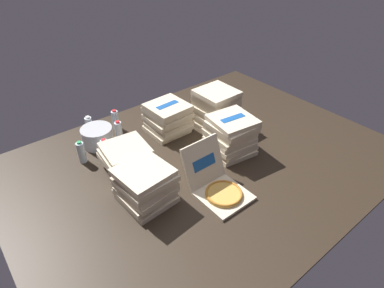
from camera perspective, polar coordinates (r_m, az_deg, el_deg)
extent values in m
cube|color=#2D2319|center=(2.84, 2.12, -2.98)|extent=(3.20, 2.40, 0.02)
cube|color=beige|center=(2.50, 5.53, -8.98)|extent=(0.35, 0.35, 0.02)
cylinder|color=gold|center=(2.48, 5.56, -8.64)|extent=(0.28, 0.28, 0.02)
torus|color=#B1712A|center=(2.48, 5.57, -8.49)|extent=(0.28, 0.28, 0.02)
cube|color=beige|center=(2.51, 2.01, -3.22)|extent=(0.35, 0.14, 0.33)
cube|color=#19519E|center=(2.50, 2.15, -3.26)|extent=(0.21, 0.03, 0.08)
cube|color=beige|center=(2.80, -10.99, -3.59)|extent=(0.39, 0.39, 0.04)
cube|color=beige|center=(2.77, -11.11, -2.89)|extent=(0.39, 0.39, 0.04)
cube|color=#19519E|center=(2.76, -11.16, -2.53)|extent=(0.23, 0.09, 0.00)
cube|color=beige|center=(2.74, -11.66, -2.35)|extent=(0.37, 0.37, 0.04)
cube|color=beige|center=(2.70, -11.61, -1.83)|extent=(0.38, 0.38, 0.04)
cube|color=#19519E|center=(2.69, -11.66, -1.45)|extent=(0.23, 0.09, 0.00)
cube|color=beige|center=(2.70, -11.57, -0.84)|extent=(0.39, 0.39, 0.04)
cube|color=beige|center=(2.94, 6.70, -0.88)|extent=(0.40, 0.40, 0.04)
cube|color=beige|center=(2.93, 6.75, -0.10)|extent=(0.37, 0.37, 0.04)
cube|color=beige|center=(2.89, 6.55, 0.46)|extent=(0.38, 0.38, 0.04)
cube|color=beige|center=(2.88, 6.62, 1.30)|extent=(0.40, 0.40, 0.04)
cube|color=beige|center=(2.85, 6.54, 1.90)|extent=(0.37, 0.37, 0.04)
cube|color=#19519E|center=(2.84, 6.57, 2.27)|extent=(0.23, 0.08, 0.00)
cube|color=beige|center=(2.84, 6.86, 2.68)|extent=(0.37, 0.37, 0.04)
cube|color=beige|center=(2.80, 7.04, 3.24)|extent=(0.36, 0.36, 0.04)
cube|color=beige|center=(2.79, 7.09, 4.13)|extent=(0.39, 0.39, 0.04)
cube|color=#19519E|center=(2.78, 7.12, 4.52)|extent=(0.23, 0.09, 0.00)
cube|color=beige|center=(3.30, 4.09, 3.70)|extent=(0.38, 0.38, 0.04)
cube|color=beige|center=(3.29, 4.11, 4.47)|extent=(0.36, 0.36, 0.04)
cube|color=#19519E|center=(3.28, 4.12, 4.81)|extent=(0.23, 0.07, 0.00)
cube|color=beige|center=(3.26, 4.06, 5.01)|extent=(0.35, 0.35, 0.04)
cube|color=#19519E|center=(3.25, 4.08, 5.35)|extent=(0.23, 0.06, 0.00)
cube|color=beige|center=(3.26, 4.26, 5.79)|extent=(0.37, 0.37, 0.04)
cube|color=#19519E|center=(3.25, 4.28, 6.14)|extent=(0.23, 0.08, 0.00)
cube|color=beige|center=(3.23, 4.03, 6.36)|extent=(0.37, 0.37, 0.04)
cube|color=#19519E|center=(3.22, 4.05, 6.71)|extent=(0.23, 0.08, 0.00)
cube|color=beige|center=(3.22, 4.29, 7.09)|extent=(0.36, 0.36, 0.04)
cube|color=beige|center=(3.20, 4.23, 7.74)|extent=(0.36, 0.36, 0.04)
cube|color=beige|center=(3.17, 4.28, 8.36)|extent=(0.37, 0.37, 0.04)
cube|color=beige|center=(3.14, 4.34, 8.88)|extent=(0.35, 0.35, 0.04)
cube|color=beige|center=(2.48, -7.83, -9.32)|extent=(0.37, 0.37, 0.04)
cube|color=#19519E|center=(2.46, -7.87, -8.95)|extent=(0.23, 0.08, 0.00)
cube|color=beige|center=(2.46, -8.24, -8.43)|extent=(0.36, 0.36, 0.04)
cube|color=beige|center=(2.43, -7.94, -7.79)|extent=(0.39, 0.39, 0.04)
cube|color=beige|center=(2.40, -8.08, -6.97)|extent=(0.38, 0.38, 0.04)
cube|color=beige|center=(2.37, -8.34, -6.34)|extent=(0.37, 0.37, 0.04)
cube|color=beige|center=(2.34, -8.07, -5.64)|extent=(0.36, 0.36, 0.04)
cube|color=#19519E|center=(2.32, -8.11, -5.23)|extent=(0.23, 0.07, 0.00)
cube|color=beige|center=(2.31, -8.51, -4.86)|extent=(0.38, 0.38, 0.04)
cube|color=beige|center=(3.20, -4.42, 2.62)|extent=(0.35, 0.35, 0.04)
cube|color=beige|center=(3.17, -4.11, 3.18)|extent=(0.35, 0.35, 0.04)
cube|color=#19519E|center=(3.16, -4.12, 3.52)|extent=(0.23, 0.06, 0.00)
cube|color=beige|center=(3.16, -4.05, 3.91)|extent=(0.36, 0.36, 0.04)
cube|color=#19519E|center=(3.15, -4.07, 4.26)|extent=(0.23, 0.07, 0.00)
cube|color=beige|center=(3.14, -4.45, 4.58)|extent=(0.35, 0.35, 0.04)
cube|color=beige|center=(3.11, -4.13, 5.14)|extent=(0.36, 0.36, 0.04)
cube|color=#19519E|center=(3.10, -4.14, 5.50)|extent=(0.23, 0.07, 0.00)
cube|color=beige|center=(3.10, -4.45, 5.93)|extent=(0.36, 0.36, 0.04)
cube|color=beige|center=(3.07, -4.29, 6.47)|extent=(0.36, 0.36, 0.04)
cube|color=#19519E|center=(3.06, -4.31, 6.83)|extent=(0.23, 0.07, 0.00)
cylinder|color=#B7BABF|center=(3.09, -16.14, 1.27)|extent=(0.28, 0.28, 0.17)
cylinder|color=silver|center=(2.91, -18.71, -1.40)|extent=(0.07, 0.07, 0.19)
cylinder|color=#239951|center=(2.85, -19.09, 0.24)|extent=(0.04, 0.04, 0.02)
cylinder|color=silver|center=(3.28, -13.19, 4.10)|extent=(0.07, 0.07, 0.19)
cylinder|color=red|center=(3.23, -13.43, 5.64)|extent=(0.04, 0.04, 0.02)
cylinder|color=white|center=(3.10, -12.62, 2.16)|extent=(0.07, 0.07, 0.19)
cylinder|color=red|center=(3.04, -12.86, 3.77)|extent=(0.04, 0.04, 0.02)
cylinder|color=silver|center=(2.88, -14.88, -1.01)|extent=(0.07, 0.07, 0.19)
cylinder|color=red|center=(2.83, -15.19, 0.66)|extent=(0.04, 0.04, 0.02)
cylinder|color=white|center=(3.24, -17.43, 2.92)|extent=(0.07, 0.07, 0.19)
cylinder|color=white|center=(3.19, -17.75, 4.47)|extent=(0.04, 0.04, 0.02)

